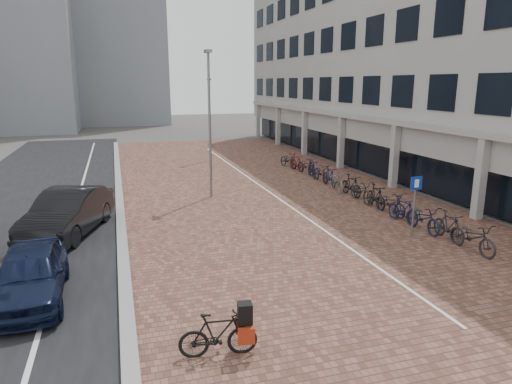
# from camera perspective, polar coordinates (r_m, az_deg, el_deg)

# --- Properties ---
(ground) EXTENTS (140.00, 140.00, 0.00)m
(ground) POSITION_cam_1_polar(r_m,az_deg,el_deg) (12.87, 8.02, -11.66)
(ground) COLOR #474442
(ground) RESTS_ON ground
(plaza_brick) EXTENTS (14.50, 42.00, 0.04)m
(plaza_brick) POSITION_cam_1_polar(r_m,az_deg,el_deg) (24.21, 0.36, 0.52)
(plaza_brick) COLOR brown
(plaza_brick) RESTS_ON ground
(street_asphalt) EXTENTS (8.00, 50.00, 0.03)m
(street_asphalt) POSITION_cam_1_polar(r_m,az_deg,el_deg) (23.49, -26.19, -1.31)
(street_asphalt) COLOR black
(street_asphalt) RESTS_ON ground
(curb) EXTENTS (0.35, 42.00, 0.14)m
(curb) POSITION_cam_1_polar(r_m,az_deg,el_deg) (23.14, -16.66, -0.51)
(curb) COLOR gray
(curb) RESTS_ON ground
(lane_line) EXTENTS (0.12, 44.00, 0.00)m
(lane_line) POSITION_cam_1_polar(r_m,az_deg,el_deg) (23.23, -21.34, -0.95)
(lane_line) COLOR white
(lane_line) RESTS_ON street_asphalt
(parking_line) EXTENTS (0.10, 30.00, 0.00)m
(parking_line) POSITION_cam_1_polar(r_m,az_deg,el_deg) (24.26, 0.81, 0.61)
(parking_line) COLOR white
(parking_line) RESTS_ON plaza_brick
(office_building) EXTENTS (8.40, 40.00, 15.00)m
(office_building) POSITION_cam_1_polar(r_m,az_deg,el_deg) (32.20, 18.02, 18.21)
(office_building) COLOR #A6A6A1
(office_building) RESTS_ON ground
(bg_towers) EXTENTS (33.00, 23.00, 32.00)m
(bg_towers) POSITION_cam_1_polar(r_m,az_deg,el_deg) (60.77, -27.45, 20.13)
(bg_towers) COLOR gray
(bg_towers) RESTS_ON ground
(car_navy) EXTENTS (1.77, 4.15, 1.40)m
(car_navy) POSITION_cam_1_polar(r_m,az_deg,el_deg) (13.12, -26.32, -9.18)
(car_navy) COLOR black
(car_navy) RESTS_ON ground
(car_dark) EXTENTS (3.25, 5.32, 1.65)m
(car_dark) POSITION_cam_1_polar(r_m,az_deg,el_deg) (18.01, -22.38, -2.41)
(car_dark) COLOR black
(car_dark) RESTS_ON ground
(hero_bike) EXTENTS (1.66, 0.67, 1.14)m
(hero_bike) POSITION_cam_1_polar(r_m,az_deg,el_deg) (9.69, -4.75, -17.20)
(hero_bike) COLOR black
(hero_bike) RESTS_ON ground
(parking_sign) EXTENTS (0.47, 0.10, 2.25)m
(parking_sign) POSITION_cam_1_polar(r_m,az_deg,el_deg) (17.04, 19.17, -0.68)
(parking_sign) COLOR slate
(parking_sign) RESTS_ON ground
(lamp_near) EXTENTS (0.12, 0.12, 6.82)m
(lamp_near) POSITION_cam_1_polar(r_m,az_deg,el_deg) (21.78, -5.78, 8.07)
(lamp_near) COLOR slate
(lamp_near) RESTS_ON ground
(lamp_far) EXTENTS (0.12, 0.12, 5.64)m
(lamp_far) POSITION_cam_1_polar(r_m,az_deg,el_deg) (32.77, -5.76, 8.84)
(lamp_far) COLOR gray
(lamp_far) RESTS_ON ground
(bike_row) EXTENTS (1.26, 18.13, 1.05)m
(bike_row) POSITION_cam_1_polar(r_m,az_deg,el_deg) (22.89, 11.64, 0.79)
(bike_row) COLOR black
(bike_row) RESTS_ON ground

